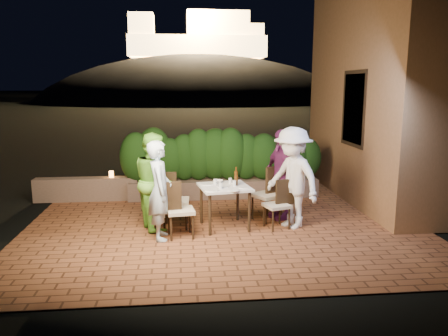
{
  "coord_description": "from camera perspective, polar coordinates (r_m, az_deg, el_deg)",
  "views": [
    {
      "loc": [
        -0.75,
        -7.18,
        2.48
      ],
      "look_at": [
        -0.0,
        0.27,
        1.05
      ],
      "focal_mm": 35.0,
      "sensor_mm": 36.0,
      "label": 1
    }
  ],
  "objects": [
    {
      "name": "plate_front",
      "position": [
        7.27,
        1.33,
        -2.91
      ],
      "size": [
        0.2,
        0.2,
        0.01
      ],
      "primitive_type": "cylinder",
      "color": "white",
      "rests_on": "dining_table"
    },
    {
      "name": "chair_left_back",
      "position": [
        7.72,
        -6.32,
        -4.14
      ],
      "size": [
        0.48,
        0.48,
        0.99
      ],
      "primitive_type": null,
      "rotation": [
        0.0,
        0.0,
        -0.06
      ],
      "color": "black",
      "rests_on": "ground"
    },
    {
      "name": "chair_right_front",
      "position": [
        7.69,
        6.9,
        -4.73
      ],
      "size": [
        0.5,
        0.5,
        0.86
      ],
      "primitive_type": null,
      "rotation": [
        0.0,
        0.0,
        3.45
      ],
      "color": "black",
      "rests_on": "ground"
    },
    {
      "name": "window_frame",
      "position": [
        9.39,
        16.68,
        7.43
      ],
      "size": [
        0.06,
        1.15,
        1.55
      ],
      "primitive_type": "cube",
      "color": "black",
      "rests_on": "building_wall"
    },
    {
      "name": "parapet",
      "position": [
        9.95,
        -17.5,
        -2.65
      ],
      "size": [
        2.2,
        0.3,
        0.5
      ],
      "primitive_type": "cube",
      "color": "brown",
      "rests_on": "ground"
    },
    {
      "name": "diner_blue",
      "position": [
        7.1,
        -8.39,
        -2.91
      ],
      "size": [
        0.42,
        0.61,
        1.62
      ],
      "primitive_type": "imported",
      "rotation": [
        0.0,
        0.0,
        1.63
      ],
      "color": "silver",
      "rests_on": "ground"
    },
    {
      "name": "bowl",
      "position": [
        7.86,
        -0.8,
        -1.74
      ],
      "size": [
        0.22,
        0.22,
        0.04
      ],
      "primitive_type": "imported",
      "rotation": [
        0.0,
        0.0,
        -0.26
      ],
      "color": "white",
      "rests_on": "dining_table"
    },
    {
      "name": "diner_white",
      "position": [
        7.67,
        8.93,
        -1.31
      ],
      "size": [
        1.15,
        1.32,
        1.77
      ],
      "primitive_type": "imported",
      "rotation": [
        0.0,
        0.0,
        -1.03
      ],
      "color": "white",
      "rests_on": "ground"
    },
    {
      "name": "parapet_lamp",
      "position": [
        9.79,
        -14.51,
        -0.79
      ],
      "size": [
        0.1,
        0.1,
        0.14
      ],
      "primitive_type": "cylinder",
      "color": "orange",
      "rests_on": "parapet"
    },
    {
      "name": "fortress",
      "position": [
        67.71,
        -3.54,
        17.58
      ],
      "size": [
        26.0,
        8.0,
        8.0
      ],
      "primitive_type": null,
      "color": "#FFCC7A",
      "rests_on": "hill"
    },
    {
      "name": "plate_se",
      "position": [
        7.83,
        1.42,
        -1.91
      ],
      "size": [
        0.21,
        0.21,
        0.01
      ],
      "primitive_type": "cylinder",
      "color": "white",
      "rests_on": "dining_table"
    },
    {
      "name": "diner_purple",
      "position": [
        8.19,
        7.49,
        -0.8
      ],
      "size": [
        0.71,
        1.07,
        1.69
      ],
      "primitive_type": "imported",
      "rotation": [
        0.0,
        0.0,
        -1.24
      ],
      "color": "#67225C",
      "rests_on": "ground"
    },
    {
      "name": "planter",
      "position": [
        9.8,
        -0.02,
        -2.65
      ],
      "size": [
        4.2,
        0.55,
        0.4
      ],
      "primitive_type": "cube",
      "color": "brown",
      "rests_on": "ground"
    },
    {
      "name": "glass_nw",
      "position": [
        7.37,
        -0.46,
        -2.34
      ],
      "size": [
        0.06,
        0.06,
        0.11
      ],
      "primitive_type": "cylinder",
      "color": "silver",
      "rests_on": "dining_table"
    },
    {
      "name": "beer_bottle",
      "position": [
        7.62,
        1.59,
        -1.07
      ],
      "size": [
        0.06,
        0.06,
        0.32
      ],
      "primitive_type": null,
      "color": "#45250B",
      "rests_on": "dining_table"
    },
    {
      "name": "dining_table",
      "position": [
        7.68,
        0.07,
        -5.09
      ],
      "size": [
        0.95,
        0.95,
        0.75
      ],
      "primitive_type": null,
      "rotation": [
        0.0,
        0.0,
        0.16
      ],
      "color": "white",
      "rests_on": "ground"
    },
    {
      "name": "building_wall",
      "position": [
        10.16,
        19.94,
        10.29
      ],
      "size": [
        1.6,
        5.0,
        5.0
      ],
      "primitive_type": "cube",
      "color": "#9D6A3E",
      "rests_on": "ground"
    },
    {
      "name": "chair_left_front",
      "position": [
        7.22,
        -5.7,
        -5.4
      ],
      "size": [
        0.48,
        0.48,
        0.94
      ],
      "primitive_type": null,
      "rotation": [
        0.0,
        0.0,
        0.12
      ],
      "color": "black",
      "rests_on": "ground"
    },
    {
      "name": "terrace_floor",
      "position": [
        8.13,
        -0.16,
        -7.51
      ],
      "size": [
        7.0,
        6.0,
        0.15
      ],
      "primitive_type": "cube",
      "color": "brown",
      "rests_on": "ground"
    },
    {
      "name": "ground",
      "position": [
        7.64,
        0.21,
        -8.29
      ],
      "size": [
        400.0,
        400.0,
        0.0
      ],
      "primitive_type": "plane",
      "color": "black",
      "rests_on": "ground"
    },
    {
      "name": "chair_right_back",
      "position": [
        8.12,
        5.64,
        -3.38
      ],
      "size": [
        0.63,
        0.63,
        1.0
      ],
      "primitive_type": null,
      "rotation": [
        0.0,
        0.0,
        3.67
      ],
      "color": "black",
      "rests_on": "ground"
    },
    {
      "name": "window_pane",
      "position": [
        9.4,
        16.73,
        7.43
      ],
      "size": [
        0.08,
        1.0,
        1.4
      ],
      "primitive_type": "cube",
      "color": "black",
      "rests_on": "building_wall"
    },
    {
      "name": "plate_ne",
      "position": [
        7.48,
        2.56,
        -2.53
      ],
      "size": [
        0.2,
        0.2,
        0.01
      ],
      "primitive_type": "cylinder",
      "color": "white",
      "rests_on": "dining_table"
    },
    {
      "name": "plate_centre",
      "position": [
        7.54,
        -0.12,
        -2.41
      ],
      "size": [
        0.21,
        0.21,
        0.01
      ],
      "primitive_type": "cylinder",
      "color": "white",
      "rests_on": "dining_table"
    },
    {
      "name": "glass_se",
      "position": [
        7.76,
        0.83,
        -1.68
      ],
      "size": [
        0.06,
        0.06,
        0.1
      ],
      "primitive_type": "cylinder",
      "color": "silver",
      "rests_on": "dining_table"
    },
    {
      "name": "glass_ne",
      "position": [
        7.55,
        1.36,
        -2.02
      ],
      "size": [
        0.06,
        0.06,
        0.1
      ],
      "primitive_type": "cylinder",
      "color": "silver",
      "rests_on": "dining_table"
    },
    {
      "name": "diner_green",
      "position": [
        7.66,
        -9.07,
        -1.67
      ],
      "size": [
        0.87,
        0.98,
        1.68
      ],
      "primitive_type": "imported",
      "rotation": [
        0.0,
        0.0,
        1.9
      ],
      "color": "#77D041",
      "rests_on": "ground"
    },
    {
      "name": "hedge",
      "position": [
        9.65,
        -0.02,
        1.69
      ],
      "size": [
        4.0,
        0.7,
        1.1
      ],
      "primitive_type": null,
      "color": "#16360E",
      "rests_on": "planter"
    },
    {
      "name": "plate_nw",
      "position": [
        7.28,
        -1.64,
        -2.88
      ],
      "size": [
        0.25,
        0.25,
        0.01
      ],
      "primitive_type": "cylinder",
      "color": "white",
      "rests_on": "dining_table"
    },
    {
      "name": "hill",
      "position": [
        67.55,
        -3.4,
        5.27
      ],
      "size": [
        52.0,
        40.0,
        22.0
      ],
      "primitive_type": "ellipsoid",
      "color": "black",
      "rests_on": "ground"
    },
    {
      "name": "plate_sw",
      "position": [
        7.72,
        -2.26,
        -2.1
      ],
      "size": [
        0.23,
        0.23,
        0.01
      ],
      "primitive_type": "cylinder",
      "color": "white",
      "rests_on": "dining_table"
    },
    {
      "name": "glass_sw",
      "position": [
        7.69,
        -1.18,
        -1.81
      ],
      "size": [
        0.06,
        0.06,
        0.1
      ],
      "primitive_type": "cylinder",
      "color": "silver",
      "rests_on": "dining_table"
    }
  ]
}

